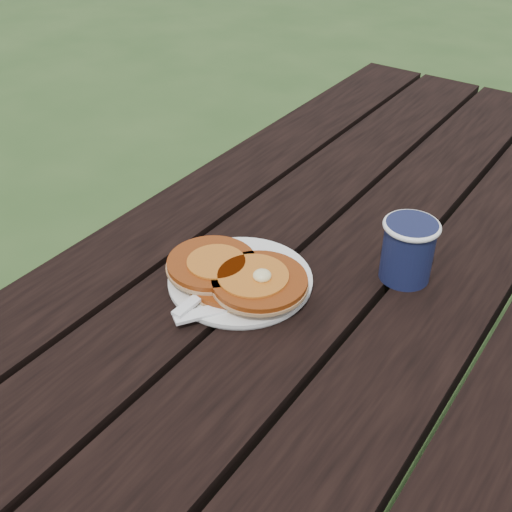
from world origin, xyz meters
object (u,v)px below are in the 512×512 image
Objects in this scene: pancake_stack at (237,275)px; coffee_cup at (408,247)px; picnic_table at (311,452)px; plate at (240,281)px.

coffee_cup reaches higher than pancake_stack.
coffee_cup is at bearing 43.79° from picnic_table.
coffee_cup is at bearing 41.54° from pancake_stack.
coffee_cup is (0.09, 0.08, 0.44)m from picnic_table.
pancake_stack is at bearing -140.58° from picnic_table.
coffee_cup reaches higher than picnic_table.
picnic_table is 0.45m from coffee_cup.
pancake_stack reaches higher than plate.
picnic_table is at bearing 33.76° from plate.
plate is (-0.10, -0.07, 0.39)m from picnic_table.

